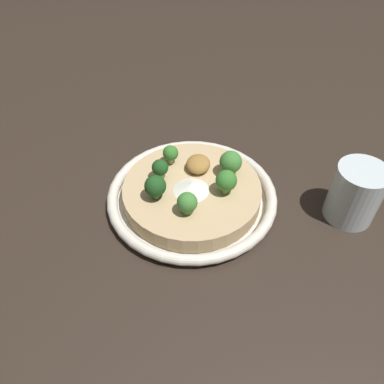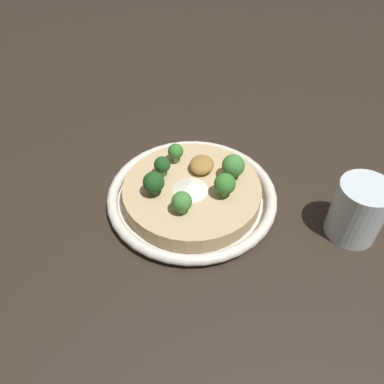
% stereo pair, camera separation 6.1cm
% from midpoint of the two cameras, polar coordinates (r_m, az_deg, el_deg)
% --- Properties ---
extents(ground_plane, '(6.00, 6.00, 0.00)m').
position_cam_midpoint_polar(ground_plane, '(0.63, -2.79, -1.46)').
color(ground_plane, '#2D231C').
extents(risotto_bowl, '(0.28, 0.28, 0.03)m').
position_cam_midpoint_polar(risotto_bowl, '(0.61, -2.84, -0.45)').
color(risotto_bowl, silver).
rests_on(risotto_bowl, ground_plane).
extents(cheese_sprinkle, '(0.06, 0.06, 0.01)m').
position_cam_midpoint_polar(cheese_sprinkle, '(0.59, -3.47, 0.68)').
color(cheese_sprinkle, white).
rests_on(cheese_sprinkle, risotto_bowl).
extents(crispy_onion_garnish, '(0.04, 0.04, 0.02)m').
position_cam_midpoint_polar(crispy_onion_garnish, '(0.62, -1.85, 4.17)').
color(crispy_onion_garnish, '#A37538').
rests_on(crispy_onion_garnish, risotto_bowl).
extents(broccoli_left, '(0.03, 0.03, 0.04)m').
position_cam_midpoint_polar(broccoli_left, '(0.63, -6.06, 5.74)').
color(broccoli_left, '#84A856').
rests_on(broccoli_left, risotto_bowl).
extents(broccoli_right, '(0.03, 0.03, 0.04)m').
position_cam_midpoint_polar(broccoli_right, '(0.55, -3.54, -1.87)').
color(broccoli_right, '#668E47').
rests_on(broccoli_right, risotto_bowl).
extents(broccoli_front_left, '(0.03, 0.03, 0.04)m').
position_cam_midpoint_polar(broccoli_front_left, '(0.60, -7.78, 3.48)').
color(broccoli_front_left, '#759E4C').
rests_on(broccoli_front_left, risotto_bowl).
extents(broccoli_back_right, '(0.03, 0.03, 0.04)m').
position_cam_midpoint_polar(broccoli_back_right, '(0.57, 2.22, 1.56)').
color(broccoli_back_right, '#759E4C').
rests_on(broccoli_back_right, risotto_bowl).
extents(broccoli_front, '(0.03, 0.03, 0.04)m').
position_cam_midpoint_polar(broccoli_front, '(0.57, -8.66, 0.72)').
color(broccoli_front, '#668E47').
rests_on(broccoli_front, risotto_bowl).
extents(broccoli_back, '(0.04, 0.04, 0.04)m').
position_cam_midpoint_polar(broccoli_back, '(0.61, 3.05, 4.43)').
color(broccoli_back, '#668E47').
rests_on(broccoli_back, risotto_bowl).
extents(drinking_glass, '(0.08, 0.08, 0.09)m').
position_cam_midpoint_polar(drinking_glass, '(0.61, 21.03, -0.19)').
color(drinking_glass, silver).
rests_on(drinking_glass, ground_plane).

